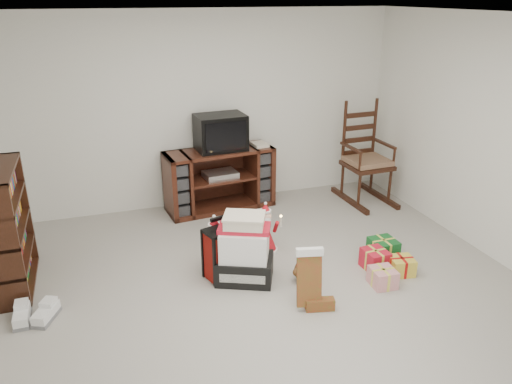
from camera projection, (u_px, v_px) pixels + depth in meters
The scene contains 13 objects.
room at pixel (276, 173), 4.22m from camera, with size 5.01×5.01×2.51m.
tv_stand at pixel (220, 179), 6.51m from camera, with size 1.44×0.65×0.80m.
bookshelf at pixel (7, 231), 4.69m from camera, with size 0.33×0.98×1.20m.
rocking_chair at pixel (364, 166), 6.77m from camera, with size 0.60×0.95×1.40m.
gift_pile at pixel (245, 253), 4.87m from camera, with size 0.66×0.59×0.69m.
red_suitcase at pixel (226, 252), 4.95m from camera, with size 0.46×0.33×0.63m.
stocking at pixel (309, 279), 4.43m from camera, with size 0.28×0.12×0.60m, color #0C731A, non-canonical shape.
teddy_bear at pixel (305, 268), 4.92m from camera, with size 0.21×0.19×0.32m.
santa_figurine at pixel (265, 233), 5.45m from camera, with size 0.28×0.27×0.58m.
mrs_claus_figurine at pixel (215, 250), 5.08m from camera, with size 0.29×0.28×0.60m.
sneaker_pair at pixel (34, 315), 4.34m from camera, with size 0.39×0.34×0.11m.
gift_cluster at pixel (388, 261), 5.09m from camera, with size 0.51×0.78×0.24m.
crt_television at pixel (221, 132), 6.30m from camera, with size 0.64×0.48×0.45m.
Camera 1 is at (-1.42, -3.72, 2.66)m, focal length 35.00 mm.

